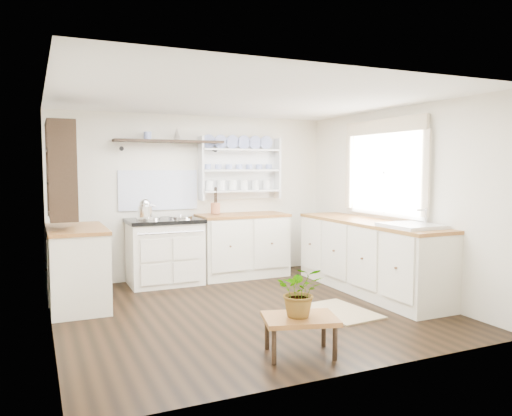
% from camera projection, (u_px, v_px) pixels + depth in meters
% --- Properties ---
extents(floor, '(4.00, 3.80, 0.01)m').
position_uv_depth(floor, '(248.00, 309.00, 5.51)').
color(floor, black).
rests_on(floor, ground).
extents(wall_back, '(4.00, 0.02, 2.30)m').
position_uv_depth(wall_back, '(196.00, 196.00, 7.14)').
color(wall_back, silver).
rests_on(wall_back, ground).
extents(wall_right, '(0.02, 3.80, 2.30)m').
position_uv_depth(wall_right, '(395.00, 201.00, 6.23)').
color(wall_right, silver).
rests_on(wall_right, ground).
extents(wall_left, '(0.02, 3.80, 2.30)m').
position_uv_depth(wall_left, '(49.00, 213.00, 4.59)').
color(wall_left, silver).
rests_on(wall_left, ground).
extents(ceiling, '(4.00, 3.80, 0.01)m').
position_uv_depth(ceiling, '(248.00, 98.00, 5.32)').
color(ceiling, white).
rests_on(ceiling, wall_back).
extents(window, '(0.08, 1.55, 1.22)m').
position_uv_depth(window, '(384.00, 167.00, 6.31)').
color(window, white).
rests_on(window, wall_right).
extents(aga_cooker, '(0.98, 0.69, 0.91)m').
position_uv_depth(aga_cooker, '(165.00, 251.00, 6.68)').
color(aga_cooker, white).
rests_on(aga_cooker, floor).
extents(back_cabinets, '(1.27, 0.63, 0.90)m').
position_uv_depth(back_cabinets, '(242.00, 244.00, 7.17)').
color(back_cabinets, white).
rests_on(back_cabinets, floor).
extents(right_cabinets, '(0.62, 2.43, 0.90)m').
position_uv_depth(right_cabinets, '(369.00, 256.00, 6.25)').
color(right_cabinets, white).
rests_on(right_cabinets, floor).
extents(belfast_sink, '(0.55, 0.60, 0.45)m').
position_uv_depth(belfast_sink, '(411.00, 236.00, 5.54)').
color(belfast_sink, white).
rests_on(belfast_sink, right_cabinets).
extents(left_cabinets, '(0.62, 1.13, 0.90)m').
position_uv_depth(left_cabinets, '(77.00, 266.00, 5.59)').
color(left_cabinets, white).
rests_on(left_cabinets, floor).
extents(plate_rack, '(1.20, 0.22, 0.90)m').
position_uv_depth(plate_rack, '(238.00, 168.00, 7.34)').
color(plate_rack, white).
rests_on(plate_rack, wall_back).
extents(high_shelf, '(1.50, 0.29, 0.16)m').
position_uv_depth(high_shelf, '(170.00, 142.00, 6.80)').
color(high_shelf, black).
rests_on(high_shelf, wall_back).
extents(left_shelving, '(0.28, 0.80, 1.05)m').
position_uv_depth(left_shelving, '(61.00, 169.00, 5.45)').
color(left_shelving, black).
rests_on(left_shelving, wall_left).
extents(kettle, '(0.18, 0.18, 0.23)m').
position_uv_depth(kettle, '(145.00, 208.00, 6.40)').
color(kettle, silver).
rests_on(kettle, aga_cooker).
extents(utensil_crock, '(0.13, 0.13, 0.15)m').
position_uv_depth(utensil_crock, '(215.00, 208.00, 7.04)').
color(utensil_crock, '#A9623E').
rests_on(utensil_crock, back_cabinets).
extents(center_table, '(0.70, 0.58, 0.33)m').
position_uv_depth(center_table, '(300.00, 322.00, 4.16)').
color(center_table, brown).
rests_on(center_table, floor).
extents(potted_plant, '(0.49, 0.47, 0.43)m').
position_uv_depth(potted_plant, '(300.00, 291.00, 4.14)').
color(potted_plant, '#3F7233').
rests_on(potted_plant, center_table).
extents(floor_rug, '(0.63, 0.90, 0.02)m').
position_uv_depth(floor_rug, '(341.00, 311.00, 5.41)').
color(floor_rug, '#8B7750').
rests_on(floor_rug, floor).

